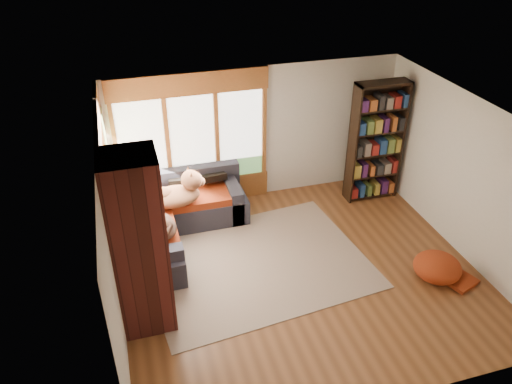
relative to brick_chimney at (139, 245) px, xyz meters
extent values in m
plane|color=brown|center=(2.40, 0.35, -1.30)|extent=(5.50, 5.50, 0.00)
plane|color=white|center=(2.40, 0.35, 1.30)|extent=(5.50, 5.50, 0.00)
cube|color=silver|center=(2.40, 2.85, 0.00)|extent=(5.50, 0.04, 2.60)
cube|color=silver|center=(2.40, -2.15, 0.00)|extent=(5.50, 0.04, 2.60)
cube|color=silver|center=(-0.35, 0.35, 0.00)|extent=(0.04, 5.00, 2.60)
cube|color=silver|center=(5.15, 0.35, 0.00)|extent=(0.04, 5.00, 2.60)
cube|color=brown|center=(1.20, 2.82, 0.05)|extent=(2.82, 0.10, 1.90)
cube|color=white|center=(1.20, 2.82, 0.05)|extent=(2.54, 0.09, 1.62)
cube|color=brown|center=(-0.32, 1.55, 0.05)|extent=(0.10, 2.62, 1.90)
cube|color=white|center=(-0.32, 1.55, 0.05)|extent=(0.09, 2.36, 1.62)
cube|color=#738E54|center=(-0.29, 2.38, 0.45)|extent=(0.03, 0.72, 0.90)
cube|color=#471914|center=(0.00, 0.00, 0.00)|extent=(0.70, 0.70, 2.60)
cube|color=#24242C|center=(0.75, 2.40, -1.09)|extent=(2.20, 0.90, 0.42)
cube|color=#24242C|center=(0.75, 2.75, -0.69)|extent=(2.20, 0.20, 0.38)
cube|color=#24242C|center=(1.75, 2.40, -1.00)|extent=(0.20, 0.90, 0.60)
cube|color=#9E3313|center=(0.65, 2.28, -0.82)|extent=(1.90, 0.66, 0.12)
cube|color=#24242C|center=(0.10, 1.75, -1.09)|extent=(0.90, 2.20, 0.42)
cube|color=#24242C|center=(-0.25, 1.75, -0.69)|extent=(0.20, 2.20, 0.38)
cube|color=#24242C|center=(0.10, 0.75, -1.00)|extent=(0.90, 0.20, 0.60)
cube|color=#9E3313|center=(0.22, 1.40, -0.82)|extent=(0.66, 1.20, 0.12)
cube|color=#9E3313|center=(0.22, 2.35, -0.82)|extent=(0.66, 0.66, 0.12)
cube|color=beige|center=(1.79, 0.74, -1.29)|extent=(3.74, 3.01, 0.01)
cube|color=black|center=(5.02, 2.15, -0.13)|extent=(0.04, 0.33, 2.34)
cube|color=black|center=(4.06, 2.15, -0.13)|extent=(0.04, 0.33, 2.34)
cube|color=black|center=(4.54, 2.31, -0.13)|extent=(1.00, 0.02, 2.34)
cube|color=black|center=(4.54, 2.15, -1.24)|extent=(0.92, 0.31, 0.03)
cube|color=black|center=(4.54, 2.15, -0.79)|extent=(0.92, 0.31, 0.03)
cube|color=black|center=(4.54, 2.15, -0.34)|extent=(0.92, 0.31, 0.03)
cube|color=black|center=(4.54, 2.15, 0.10)|extent=(0.92, 0.31, 0.03)
cube|color=black|center=(4.54, 2.15, 0.55)|extent=(0.92, 0.31, 0.03)
cube|color=black|center=(4.54, 2.15, 1.00)|extent=(0.92, 0.31, 0.03)
cube|color=#726659|center=(4.54, 2.13, -0.13)|extent=(0.88, 0.25, 2.18)
ellipsoid|color=#9E3313|center=(4.41, -0.36, -1.09)|extent=(0.90, 0.90, 0.40)
ellipsoid|color=brown|center=(0.69, 1.97, -0.54)|extent=(0.95, 0.66, 0.30)
sphere|color=brown|center=(1.01, 2.00, -0.39)|extent=(0.40, 0.40, 0.36)
cone|color=brown|center=(0.95, 1.99, -0.25)|extent=(0.15, 0.15, 0.16)
ellipsoid|color=#362119|center=(0.32, 1.22, -0.56)|extent=(0.76, 0.94, 0.28)
sphere|color=#362119|center=(0.22, 1.50, -0.43)|extent=(0.42, 0.42, 0.33)
cone|color=#362119|center=(0.24, 1.45, -0.30)|extent=(0.15, 0.15, 0.14)
cube|color=black|center=(1.45, 2.61, -0.54)|extent=(0.45, 0.12, 0.45)
cube|color=black|center=(0.85, 2.61, -0.54)|extent=(0.45, 0.12, 0.45)
cube|color=black|center=(-0.08, 2.15, -0.54)|extent=(0.45, 0.12, 0.45)
cube|color=black|center=(-0.08, 1.05, -0.54)|extent=(0.45, 0.12, 0.45)
cube|color=#9E3313|center=(0.25, 2.61, -0.54)|extent=(0.42, 0.12, 0.42)
camera|label=1|loc=(0.01, -5.36, 3.92)|focal=35.00mm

